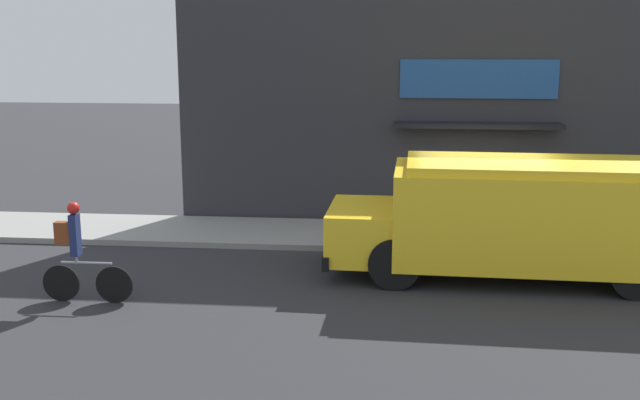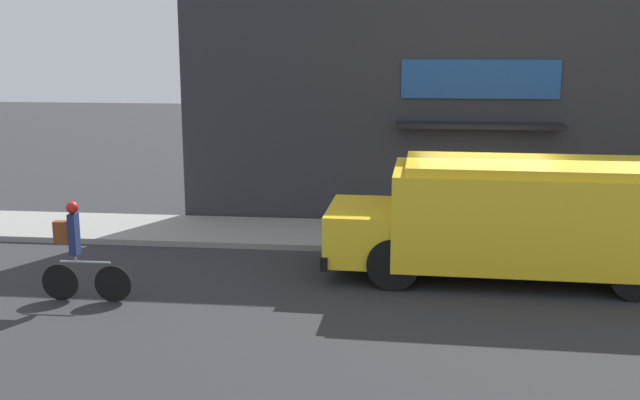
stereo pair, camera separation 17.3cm
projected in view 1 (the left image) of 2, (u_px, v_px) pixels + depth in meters
The scene contains 6 objects.
ground_plane at pixel (480, 256), 14.71m from camera, with size 70.00×70.00×0.00m, color #2B2B2D.
sidewalk at pixel (474, 238), 15.82m from camera, with size 28.00×2.30×0.12m.
storefront at pixel (473, 108), 16.52m from camera, with size 13.27×0.84×5.37m.
school_bus at pixel (524, 216), 13.15m from camera, with size 6.44×2.78×2.10m.
cyclist at pixel (78, 254), 11.96m from camera, with size 1.49×0.20×1.65m.
trash_bin at pixel (413, 213), 15.75m from camera, with size 0.52×0.52×0.92m.
Camera 1 is at (-1.75, -14.40, 4.14)m, focal length 42.00 mm.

